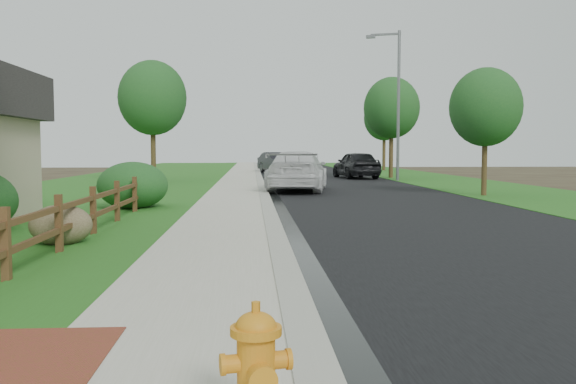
{
  "coord_description": "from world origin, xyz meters",
  "views": [
    {
      "loc": [
        -0.13,
        -5.96,
        1.91
      ],
      "look_at": [
        0.55,
        5.25,
        1.12
      ],
      "focal_mm": 38.0,
      "sensor_mm": 36.0,
      "label": 1
    }
  ],
  "objects": [
    {
      "name": "shrub_d",
      "position": [
        -3.9,
        13.7,
        0.76
      ],
      "size": [
        2.41,
        2.41,
        1.52
      ],
      "primitive_type": "ellipsoid",
      "rotation": [
        0.0,
        0.0,
        0.09
      ],
      "color": "#17421C",
      "rests_on": "ground"
    },
    {
      "name": "boulder",
      "position": [
        -3.9,
        6.28,
        0.41
      ],
      "size": [
        1.29,
        1.01,
        0.82
      ],
      "primitive_type": "ellipsoid",
      "rotation": [
        0.0,
        0.0,
        0.07
      ],
      "color": "brown",
      "rests_on": "ground"
    },
    {
      "name": "ground",
      "position": [
        0.0,
        0.0,
        0.0
      ],
      "size": [
        120.0,
        120.0,
        0.0
      ],
      "primitive_type": "plane",
      "color": "#32251B"
    },
    {
      "name": "streetlight",
      "position": [
        8.54,
        30.33,
        5.08
      ],
      "size": [
        2.02,
        0.79,
        8.97
      ],
      "color": "slate",
      "rests_on": "ground"
    },
    {
      "name": "tree_mid_left",
      "position": [
        -5.87,
        30.35,
        4.91
      ],
      "size": [
        3.98,
        3.98,
        7.11
      ],
      "color": "#322214",
      "rests_on": "ground"
    },
    {
      "name": "lawn_near",
      "position": [
        -8.0,
        35.0,
        0.02
      ],
      "size": [
        9.0,
        90.0,
        0.04
      ],
      "primitive_type": "cube",
      "color": "#275819",
      "rests_on": "ground"
    },
    {
      "name": "grass_strip",
      "position": [
        -2.8,
        35.0,
        0.03
      ],
      "size": [
        1.6,
        90.0,
        0.06
      ],
      "primitive_type": "cube",
      "color": "#275819",
      "rests_on": "ground"
    },
    {
      "name": "curb",
      "position": [
        0.4,
        35.0,
        0.06
      ],
      "size": [
        0.4,
        90.0,
        0.12
      ],
      "primitive_type": "cube",
      "color": "#9B9B8D",
      "rests_on": "ground"
    },
    {
      "name": "road",
      "position": [
        4.6,
        35.0,
        0.01
      ],
      "size": [
        8.0,
        90.0,
        0.02
      ],
      "primitive_type": "cube",
      "color": "black",
      "rests_on": "ground"
    },
    {
      "name": "dark_car_mid",
      "position": [
        6.78,
        33.85,
        0.91
      ],
      "size": [
        2.74,
        5.46,
        1.78
      ],
      "primitive_type": "imported",
      "rotation": [
        0.0,
        0.0,
        3.27
      ],
      "color": "black",
      "rests_on": "road"
    },
    {
      "name": "tree_mid_right",
      "position": [
        9.15,
        33.98,
        4.64
      ],
      "size": [
        3.68,
        3.68,
        6.68
      ],
      "color": "#322214",
      "rests_on": "ground"
    },
    {
      "name": "ranch_fence",
      "position": [
        -3.6,
        6.4,
        0.62
      ],
      "size": [
        0.12,
        16.92,
        1.1
      ],
      "color": "#462917",
      "rests_on": "ground"
    },
    {
      "name": "fire_hydrant",
      "position": [
        -0.1,
        -2.03,
        0.47
      ],
      "size": [
        0.53,
        0.43,
        0.81
      ],
      "color": "orange",
      "rests_on": "sidewalk"
    },
    {
      "name": "tree_far_right",
      "position": [
        11.77,
        48.05,
        4.7
      ],
      "size": [
        3.64,
        3.64,
        6.72
      ],
      "color": "#322214",
      "rests_on": "ground"
    },
    {
      "name": "wet_gutter",
      "position": [
        0.75,
        35.0,
        0.02
      ],
      "size": [
        0.5,
        90.0,
        0.0
      ],
      "primitive_type": "cube",
      "color": "black",
      "rests_on": "road"
    },
    {
      "name": "verge_far",
      "position": [
        11.5,
        35.0,
        0.02
      ],
      "size": [
        6.0,
        90.0,
        0.04
      ],
      "primitive_type": "cube",
      "color": "#275819",
      "rests_on": "ground"
    },
    {
      "name": "tree_near_right",
      "position": [
        9.36,
        18.3,
        3.61
      ],
      "size": [
        2.9,
        2.9,
        5.21
      ],
      "color": "#322214",
      "rests_on": "ground"
    },
    {
      "name": "white_suv",
      "position": [
        2.0,
        21.78,
        0.92
      ],
      "size": [
        3.47,
        6.51,
        1.8
      ],
      "primitive_type": "imported",
      "rotation": [
        0.0,
        0.0,
        2.98
      ],
      "color": "silver",
      "rests_on": "road"
    },
    {
      "name": "sidewalk",
      "position": [
        -0.9,
        35.0,
        0.05
      ],
      "size": [
        2.2,
        90.0,
        0.1
      ],
      "primitive_type": "cube",
      "color": "#AEAB97",
      "rests_on": "ground"
    },
    {
      "name": "dark_car_far",
      "position": [
        2.0,
        43.6,
        0.85
      ],
      "size": [
        3.26,
        5.36,
        1.67
      ],
      "primitive_type": "imported",
      "rotation": [
        0.0,
        0.0,
        0.32
      ],
      "color": "black",
      "rests_on": "road"
    }
  ]
}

